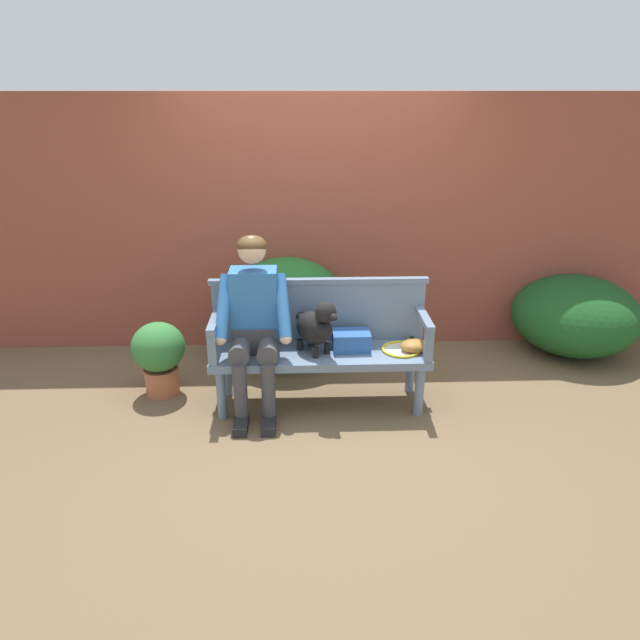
{
  "coord_description": "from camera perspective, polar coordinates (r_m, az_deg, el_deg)",
  "views": [
    {
      "loc": [
        -0.14,
        -3.96,
        2.29
      ],
      "look_at": [
        0.0,
        0.0,
        0.7
      ],
      "focal_mm": 32.78,
      "sensor_mm": 36.0,
      "label": 1
    }
  ],
  "objects": [
    {
      "name": "bench_backrest",
      "position": [
        4.47,
        -0.1,
        1.06
      ],
      "size": [
        1.66,
        0.06,
        0.5
      ],
      "color": "slate",
      "rests_on": "garden_bench"
    },
    {
      "name": "hedge_bush_far_left",
      "position": [
        5.8,
        23.63,
        0.44
      ],
      "size": [
        1.12,
        1.11,
        0.71
      ],
      "primitive_type": "ellipsoid",
      "color": "#194C1E",
      "rests_on": "ground"
    },
    {
      "name": "bench_armrest_right_end",
      "position": [
        4.31,
        10.31,
        -0.9
      ],
      "size": [
        0.06,
        0.48,
        0.28
      ],
      "color": "slate",
      "rests_on": "garden_bench"
    },
    {
      "name": "dog_on_bench",
      "position": [
        4.25,
        -0.34,
        -0.6
      ],
      "size": [
        0.36,
        0.4,
        0.43
      ],
      "color": "black",
      "rests_on": "garden_bench"
    },
    {
      "name": "garden_bench",
      "position": [
        4.4,
        0.0,
        -3.77
      ],
      "size": [
        1.62,
        0.48,
        0.45
      ],
      "color": "slate",
      "rests_on": "ground"
    },
    {
      "name": "bench_armrest_left_end",
      "position": [
        4.25,
        -10.36,
        -1.19
      ],
      "size": [
        0.06,
        0.48,
        0.28
      ],
      "color": "slate",
      "rests_on": "garden_bench"
    },
    {
      "name": "brick_garden_fence",
      "position": [
        5.39,
        -0.51,
        9.4
      ],
      "size": [
        8.0,
        0.3,
        2.25
      ],
      "primitive_type": "cube",
      "color": "brown",
      "rests_on": "ground"
    },
    {
      "name": "tennis_racket",
      "position": [
        4.44,
        8.04,
        -2.72
      ],
      "size": [
        0.42,
        0.56,
        0.03
      ],
      "color": "yellow",
      "rests_on": "garden_bench"
    },
    {
      "name": "baseball_glove",
      "position": [
        4.4,
        9.27,
        -2.5
      ],
      "size": [
        0.23,
        0.19,
        0.09
      ],
      "primitive_type": "ellipsoid",
      "rotation": [
        0.0,
        0.0,
        0.08
      ],
      "color": "#9E6B2D",
      "rests_on": "garden_bench"
    },
    {
      "name": "ground_plane",
      "position": [
        4.58,
        0.0,
        -8.15
      ],
      "size": [
        40.0,
        40.0,
        0.0
      ],
      "primitive_type": "plane",
      "color": "brown"
    },
    {
      "name": "hedge_bush_mid_right",
      "position": [
        5.2,
        -3.26,
        1.15
      ],
      "size": [
        1.08,
        0.99,
        0.91
      ],
      "primitive_type": "ellipsoid",
      "color": "#1E5B23",
      "rests_on": "ground"
    },
    {
      "name": "potted_plant",
      "position": [
        4.74,
        -15.45,
        -3.17
      ],
      "size": [
        0.41,
        0.41,
        0.6
      ],
      "color": "#A85B3D",
      "rests_on": "ground"
    },
    {
      "name": "person_seated",
      "position": [
        4.26,
        -6.45,
        0.15
      ],
      "size": [
        0.56,
        0.64,
        1.32
      ],
      "color": "black",
      "rests_on": "ground"
    },
    {
      "name": "sports_bag",
      "position": [
        4.38,
        3.07,
        -2.01
      ],
      "size": [
        0.28,
        0.2,
        0.14
      ],
      "primitive_type": "cube",
      "rotation": [
        0.0,
        0.0,
        0.01
      ],
      "color": "#2856A3",
      "rests_on": "garden_bench"
    }
  ]
}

